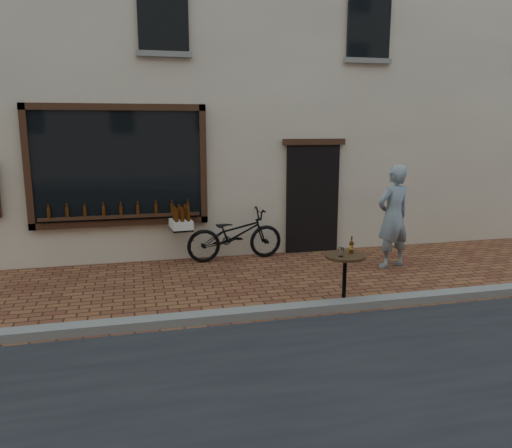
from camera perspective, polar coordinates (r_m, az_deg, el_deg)
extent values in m
plane|color=#5A2C1D|center=(6.82, 1.20, -11.11)|extent=(90.00, 90.00, 0.00)
cube|color=slate|center=(6.98, 0.77, -10.05)|extent=(90.00, 0.25, 0.12)
cube|color=beige|center=(12.92, -6.78, 21.93)|extent=(28.00, 6.00, 10.00)
cube|color=black|center=(9.57, -15.43, 6.40)|extent=(3.00, 0.06, 2.00)
cube|color=black|center=(9.53, -15.77, 12.75)|extent=(3.24, 0.10, 0.12)
cube|color=black|center=(9.69, -15.10, 0.14)|extent=(3.24, 0.10, 0.12)
cube|color=black|center=(9.72, -24.70, 5.85)|extent=(0.12, 0.10, 2.24)
cube|color=black|center=(9.64, -6.06, 6.77)|extent=(0.12, 0.10, 2.24)
cube|color=black|center=(9.62, -15.15, 0.85)|extent=(2.90, 0.16, 0.05)
cube|color=black|center=(10.29, 6.46, 2.85)|extent=(1.10, 0.10, 2.20)
cube|color=black|center=(10.16, 6.67, 9.31)|extent=(1.30, 0.10, 0.12)
cylinder|color=#3D1C07|center=(9.71, -22.57, 1.19)|extent=(0.06, 0.06, 0.19)
cylinder|color=#3D1C07|center=(9.67, -20.74, 1.28)|extent=(0.06, 0.06, 0.19)
cylinder|color=#3D1C07|center=(9.64, -18.90, 1.37)|extent=(0.06, 0.06, 0.19)
cylinder|color=#3D1C07|center=(9.61, -17.04, 1.46)|extent=(0.06, 0.06, 0.19)
cylinder|color=#3D1C07|center=(9.60, -15.18, 1.55)|extent=(0.06, 0.06, 0.19)
cylinder|color=#3D1C07|center=(9.60, -13.32, 1.64)|extent=(0.06, 0.06, 0.19)
cylinder|color=#3D1C07|center=(9.60, -11.46, 1.73)|extent=(0.06, 0.06, 0.19)
cylinder|color=#3D1C07|center=(9.62, -9.60, 1.81)|extent=(0.06, 0.06, 0.19)
cylinder|color=#3D1C07|center=(9.65, -7.75, 1.89)|extent=(0.06, 0.06, 0.19)
cube|color=black|center=(9.78, -10.61, 22.92)|extent=(0.90, 0.06, 1.40)
cube|color=black|center=(10.80, 12.81, 21.70)|extent=(0.90, 0.06, 1.40)
imported|color=black|center=(9.70, -2.42, -1.22)|extent=(1.95, 0.82, 1.00)
cube|color=black|center=(9.43, -8.57, -0.54)|extent=(0.42, 0.56, 0.03)
cube|color=beige|center=(9.41, -8.58, 0.02)|extent=(0.42, 0.58, 0.15)
cylinder|color=#3D1C07|center=(9.21, -7.72, 0.95)|extent=(0.06, 0.06, 0.21)
cylinder|color=#3D1C07|center=(9.19, -8.39, 0.91)|extent=(0.06, 0.06, 0.21)
cylinder|color=#3D1C07|center=(9.17, -9.07, 0.86)|extent=(0.06, 0.06, 0.21)
cylinder|color=#3D1C07|center=(9.33, -7.87, 1.08)|extent=(0.06, 0.06, 0.21)
cylinder|color=#3D1C07|center=(9.31, -8.54, 1.04)|extent=(0.06, 0.06, 0.21)
cylinder|color=#3D1C07|center=(9.30, -9.21, 1.00)|extent=(0.06, 0.06, 0.21)
cylinder|color=#3D1C07|center=(9.46, -8.03, 1.22)|extent=(0.06, 0.06, 0.21)
cylinder|color=#3D1C07|center=(9.44, -8.69, 1.18)|extent=(0.06, 0.06, 0.21)
cylinder|color=#3D1C07|center=(9.42, -9.35, 1.14)|extent=(0.06, 0.06, 0.21)
cylinder|color=#3D1C07|center=(9.59, -8.18, 1.35)|extent=(0.06, 0.06, 0.21)
cylinder|color=#3D1C07|center=(9.57, -8.83, 1.31)|extent=(0.06, 0.06, 0.21)
cylinder|color=black|center=(7.52, 9.97, -8.97)|extent=(0.43, 0.43, 0.03)
cylinder|color=black|center=(7.41, 10.06, -6.36)|extent=(0.06, 0.06, 0.69)
cylinder|color=black|center=(7.31, 10.16, -3.64)|extent=(0.59, 0.59, 0.04)
cylinder|color=gold|center=(7.38, 10.85, -2.62)|extent=(0.06, 0.06, 0.06)
cylinder|color=white|center=(7.19, 9.69, -3.18)|extent=(0.08, 0.08, 0.13)
imported|color=gray|center=(9.45, 15.41, 0.82)|extent=(0.78, 0.61, 1.89)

